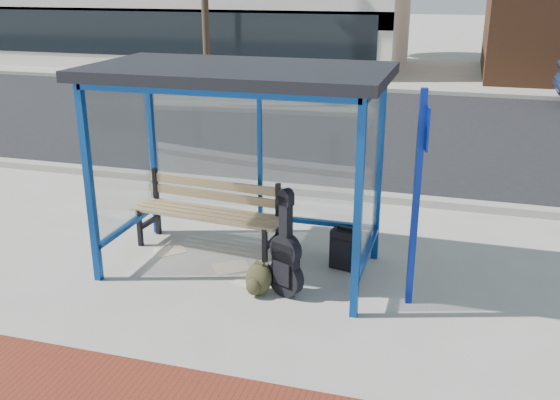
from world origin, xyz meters
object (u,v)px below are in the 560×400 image
(bench, at_px, (210,209))
(backpack, at_px, (258,280))
(guitar_bag, at_px, (286,260))
(suitcase, at_px, (344,249))

(bench, height_order, backpack, bench)
(bench, bearing_deg, guitar_bag, -31.73)
(suitcase, height_order, backpack, suitcase)
(suitcase, distance_m, backpack, 1.22)
(guitar_bag, bearing_deg, suitcase, 84.55)
(bench, bearing_deg, suitcase, 1.61)
(suitcase, xyz_separation_m, backpack, (-0.79, -0.93, -0.07))
(bench, xyz_separation_m, suitcase, (1.78, -0.12, -0.28))
(backpack, bearing_deg, guitar_bag, 25.04)
(guitar_bag, xyz_separation_m, backpack, (-0.30, -0.07, -0.25))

